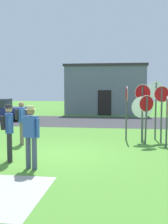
# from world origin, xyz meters

# --- Properties ---
(ground_plane) EXTENTS (80.00, 80.00, 0.00)m
(ground_plane) POSITION_xyz_m (0.00, 0.00, 0.00)
(ground_plane) COLOR #518E33
(street_asphalt) EXTENTS (60.00, 6.40, 0.01)m
(street_asphalt) POSITION_xyz_m (0.00, 9.57, 0.00)
(street_asphalt) COLOR #38383A
(street_asphalt) RESTS_ON ground
(building_background) EXTENTS (7.03, 4.16, 4.31)m
(building_background) POSITION_xyz_m (0.68, 15.77, 2.16)
(building_background) COLOR slate
(building_background) RESTS_ON ground
(stop_sign_leaning_right) EXTENTS (0.88, 0.14, 1.89)m
(stop_sign_leaning_right) POSITION_xyz_m (2.91, 2.50, 1.28)
(stop_sign_leaning_right) COLOR #474C4C
(stop_sign_leaning_right) RESTS_ON ground
(stop_sign_low_front) EXTENTS (0.16, 0.79, 1.94)m
(stop_sign_low_front) POSITION_xyz_m (3.75, 1.64, 1.32)
(stop_sign_low_front) COLOR #474C4C
(stop_sign_low_front) RESTS_ON ground
(stop_sign_rear_right) EXTENTS (0.59, 0.32, 2.32)m
(stop_sign_rear_right) POSITION_xyz_m (3.68, 2.51, 1.56)
(stop_sign_rear_right) COLOR #474C4C
(stop_sign_rear_right) RESTS_ON ground
(stop_sign_nearest) EXTENTS (0.67, 0.36, 2.40)m
(stop_sign_nearest) POSITION_xyz_m (2.96, 3.05, 1.63)
(stop_sign_nearest) COLOR #474C4C
(stop_sign_nearest) RESTS_ON ground
(stop_sign_leaning_left) EXTENTS (0.10, 0.65, 2.31)m
(stop_sign_leaning_left) POSITION_xyz_m (2.27, 2.89, 1.55)
(stop_sign_leaning_left) COLOR #474C4C
(stop_sign_leaning_left) RESTS_ON ground
(stop_sign_far_back) EXTENTS (0.61, 0.34, 1.95)m
(stop_sign_far_back) POSITION_xyz_m (3.03, 2.05, 1.31)
(stop_sign_far_back) COLOR #474C4C
(stop_sign_far_back) RESTS_ON ground
(stop_sign_rear_left) EXTENTS (0.69, 0.36, 2.54)m
(stop_sign_rear_left) POSITION_xyz_m (3.53, 3.24, 1.74)
(stop_sign_rear_left) COLOR #474C4C
(stop_sign_rear_left) RESTS_ON ground
(person_holding_notes) EXTENTS (0.45, 0.52, 1.74)m
(person_holding_notes) POSITION_xyz_m (-1.30, -1.10, 1.01)
(person_holding_notes) COLOR #2D2D33
(person_holding_notes) RESTS_ON ground
(person_on_left) EXTENTS (0.45, 0.52, 1.69)m
(person_on_left) POSITION_xyz_m (-1.86, 1.40, 0.98)
(person_on_left) COLOR #7A6B56
(person_on_left) RESTS_ON ground
(person_with_sunhat) EXTENTS (0.53, 0.34, 1.74)m
(person_with_sunhat) POSITION_xyz_m (-0.38, -1.74, 0.98)
(person_with_sunhat) COLOR #4C5670
(person_with_sunhat) RESTS_ON ground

